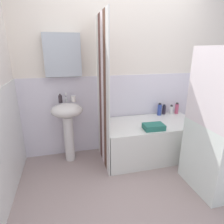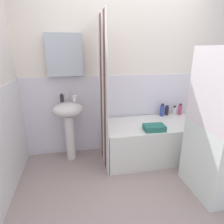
{
  "view_description": "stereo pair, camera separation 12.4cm",
  "coord_description": "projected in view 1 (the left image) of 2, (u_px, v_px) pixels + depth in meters",
  "views": [
    {
      "loc": [
        -0.91,
        -1.57,
        1.58
      ],
      "look_at": [
        -0.32,
        0.71,
        0.8
      ],
      "focal_mm": 30.72,
      "sensor_mm": 36.0,
      "label": 1
    },
    {
      "loc": [
        -0.78,
        -1.6,
        1.58
      ],
      "look_at": [
        -0.32,
        0.71,
        0.8
      ],
      "focal_mm": 30.72,
      "sensor_mm": 36.0,
      "label": 2
    }
  ],
  "objects": [
    {
      "name": "soap_dispenser",
      "position": [
        60.0,
        99.0,
        2.65
      ],
      "size": [
        0.05,
        0.05,
        0.13
      ],
      "color": "#31282D",
      "rests_on": "sink"
    },
    {
      "name": "bathtub",
      "position": [
        150.0,
        139.0,
        2.92
      ],
      "size": [
        1.41,
        0.74,
        0.54
      ],
      "primitive_type": "cube",
      "color": "silver",
      "rests_on": "ground_plane"
    },
    {
      "name": "toothbrush_cup",
      "position": [
        73.0,
        99.0,
        2.7
      ],
      "size": [
        0.07,
        0.07,
        0.08
      ],
      "primitive_type": "cylinder",
      "color": "white",
      "rests_on": "sink"
    },
    {
      "name": "conditioner_bottle",
      "position": [
        177.0,
        108.0,
        3.21
      ],
      "size": [
        0.06,
        0.06,
        0.19
      ],
      "color": "#C34B6C",
      "rests_on": "bathtub"
    },
    {
      "name": "wall_back_tiled",
      "position": [
        120.0,
        79.0,
        2.95
      ],
      "size": [
        3.6,
        0.18,
        2.4
      ],
      "color": "white",
      "rests_on": "ground_plane"
    },
    {
      "name": "lotion_bottle",
      "position": [
        159.0,
        109.0,
        3.13
      ],
      "size": [
        0.07,
        0.07,
        0.2
      ],
      "color": "#344BA4",
      "rests_on": "bathtub"
    },
    {
      "name": "shower_curtain",
      "position": [
        103.0,
        95.0,
        2.52
      ],
      "size": [
        0.01,
        0.74,
        2.0
      ],
      "color": "white",
      "rests_on": "ground_plane"
    },
    {
      "name": "sink",
      "position": [
        68.0,
        119.0,
        2.69
      ],
      "size": [
        0.44,
        0.34,
        0.87
      ],
      "color": "silver",
      "rests_on": "ground_plane"
    },
    {
      "name": "ground_plane",
      "position": [
        155.0,
        198.0,
        2.16
      ],
      "size": [
        4.8,
        5.6,
        0.04
      ],
      "primitive_type": "cube",
      "color": "#A28C88"
    },
    {
      "name": "shampoo_bottle",
      "position": [
        164.0,
        110.0,
        3.19
      ],
      "size": [
        0.06,
        0.06,
        0.16
      ],
      "color": "#2D2434",
      "rests_on": "bathtub"
    },
    {
      "name": "towel_folded",
      "position": [
        154.0,
        127.0,
        2.59
      ],
      "size": [
        0.29,
        0.2,
        0.07
      ],
      "primitive_type": "cube",
      "rotation": [
        0.0,
        0.0,
        -0.06
      ],
      "color": "#286D60",
      "rests_on": "bathtub"
    },
    {
      "name": "body_wash_bottle",
      "position": [
        171.0,
        110.0,
        3.2
      ],
      "size": [
        0.06,
        0.06,
        0.15
      ],
      "color": "white",
      "rests_on": "bathtub"
    },
    {
      "name": "faucet",
      "position": [
        66.0,
        98.0,
        2.67
      ],
      "size": [
        0.03,
        0.12,
        0.12
      ],
      "color": "silver",
      "rests_on": "sink"
    }
  ]
}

